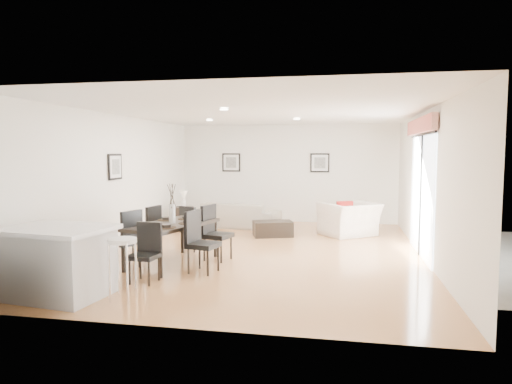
% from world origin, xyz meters
% --- Properties ---
extents(ground, '(8.00, 8.00, 0.00)m').
position_xyz_m(ground, '(0.00, 0.00, 0.00)').
color(ground, tan).
rests_on(ground, ground).
extents(wall_back, '(6.00, 0.04, 2.70)m').
position_xyz_m(wall_back, '(0.00, 4.00, 1.35)').
color(wall_back, white).
rests_on(wall_back, ground).
extents(wall_front, '(6.00, 0.04, 2.70)m').
position_xyz_m(wall_front, '(0.00, -4.00, 1.35)').
color(wall_front, white).
rests_on(wall_front, ground).
extents(wall_left, '(0.04, 8.00, 2.70)m').
position_xyz_m(wall_left, '(-3.00, 0.00, 1.35)').
color(wall_left, white).
rests_on(wall_left, ground).
extents(wall_right, '(0.04, 8.00, 2.70)m').
position_xyz_m(wall_right, '(3.00, 0.00, 1.35)').
color(wall_right, white).
rests_on(wall_right, ground).
extents(ceiling, '(6.00, 8.00, 0.02)m').
position_xyz_m(ceiling, '(0.00, 0.00, 2.70)').
color(ceiling, white).
rests_on(ceiling, wall_back).
extents(sofa, '(2.29, 1.17, 0.64)m').
position_xyz_m(sofa, '(-1.17, 2.81, 0.32)').
color(sofa, gray).
rests_on(sofa, ground).
extents(armchair, '(1.57, 1.54, 0.77)m').
position_xyz_m(armchair, '(1.69, 2.10, 0.39)').
color(armchair, white).
rests_on(armchair, ground).
extents(dining_table, '(1.31, 1.90, 0.72)m').
position_xyz_m(dining_table, '(-1.37, -1.25, 0.65)').
color(dining_table, black).
rests_on(dining_table, ground).
extents(dining_chair_wnear, '(0.57, 0.57, 0.99)m').
position_xyz_m(dining_chair_wnear, '(-1.98, -1.72, 0.55)').
color(dining_chair_wnear, black).
rests_on(dining_chair_wnear, ground).
extents(dining_chair_wfar, '(0.51, 0.51, 0.96)m').
position_xyz_m(dining_chair_wfar, '(-1.98, -0.84, 0.54)').
color(dining_chair_wfar, black).
rests_on(dining_chair_wfar, ground).
extents(dining_chair_enear, '(0.54, 0.54, 1.00)m').
position_xyz_m(dining_chair_enear, '(-0.76, -1.67, 0.56)').
color(dining_chair_enear, black).
rests_on(dining_chair_enear, ground).
extents(dining_chair_efar, '(0.55, 0.55, 0.99)m').
position_xyz_m(dining_chair_efar, '(-0.76, -0.80, 0.55)').
color(dining_chair_efar, black).
rests_on(dining_chair_efar, ground).
extents(dining_chair_head, '(0.43, 0.43, 0.89)m').
position_xyz_m(dining_chair_head, '(-1.36, -2.33, 0.50)').
color(dining_chair_head, black).
rests_on(dining_chair_head, ground).
extents(dining_chair_foot, '(0.53, 0.53, 0.89)m').
position_xyz_m(dining_chair_foot, '(-1.40, -0.17, 0.50)').
color(dining_chair_foot, black).
rests_on(dining_chair_foot, ground).
extents(vase, '(0.83, 1.30, 0.69)m').
position_xyz_m(vase, '(-1.37, -1.25, 0.98)').
color(vase, white).
rests_on(vase, dining_table).
extents(coffee_table, '(1.01, 0.78, 0.35)m').
position_xyz_m(coffee_table, '(-0.05, 1.67, 0.18)').
color(coffee_table, black).
rests_on(coffee_table, ground).
extents(side_table, '(0.47, 0.47, 0.56)m').
position_xyz_m(side_table, '(-2.42, 2.26, 0.28)').
color(side_table, black).
rests_on(side_table, ground).
extents(table_lamp, '(0.22, 0.22, 0.42)m').
position_xyz_m(table_lamp, '(-2.42, 2.26, 0.83)').
color(table_lamp, white).
rests_on(table_lamp, side_table).
extents(cushion, '(0.39, 0.26, 0.37)m').
position_xyz_m(cushion, '(1.58, 1.99, 0.63)').
color(cushion, maroon).
rests_on(cushion, armchair).
extents(kitchen_island, '(1.47, 1.20, 0.95)m').
position_xyz_m(kitchen_island, '(-2.23, -3.23, 0.48)').
color(kitchen_island, '#BBBBBD').
rests_on(kitchen_island, ground).
extents(bar_stool, '(0.38, 0.38, 0.82)m').
position_xyz_m(bar_stool, '(-1.29, -3.23, 0.71)').
color(bar_stool, white).
rests_on(bar_stool, ground).
extents(framed_print_back_left, '(0.52, 0.04, 0.52)m').
position_xyz_m(framed_print_back_left, '(-1.60, 3.97, 1.65)').
color(framed_print_back_left, black).
rests_on(framed_print_back_left, wall_back).
extents(framed_print_back_right, '(0.52, 0.04, 0.52)m').
position_xyz_m(framed_print_back_right, '(0.90, 3.97, 1.65)').
color(framed_print_back_right, black).
rests_on(framed_print_back_right, wall_back).
extents(framed_print_left_wall, '(0.04, 0.52, 0.52)m').
position_xyz_m(framed_print_left_wall, '(-2.97, -0.20, 1.65)').
color(framed_print_left_wall, black).
rests_on(framed_print_left_wall, wall_left).
extents(sliding_door, '(0.12, 2.70, 2.57)m').
position_xyz_m(sliding_door, '(2.96, 0.30, 1.66)').
color(sliding_door, white).
rests_on(sliding_door, wall_right).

